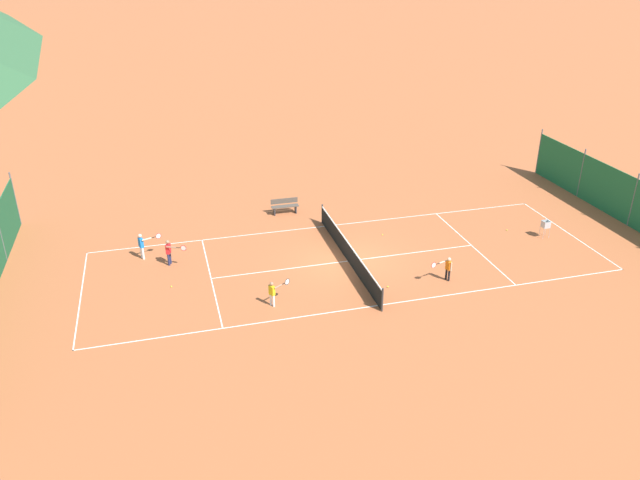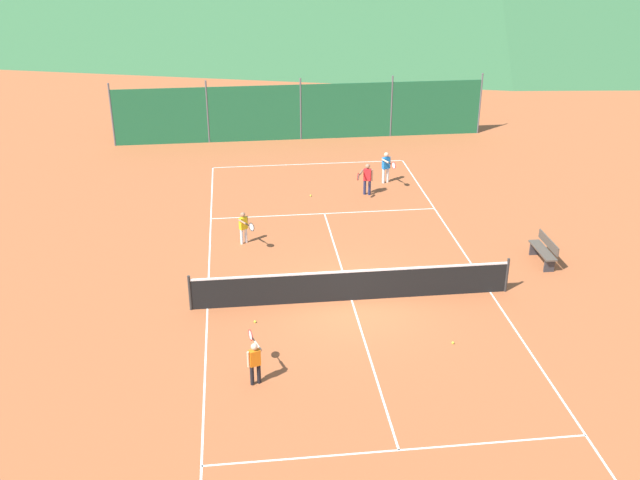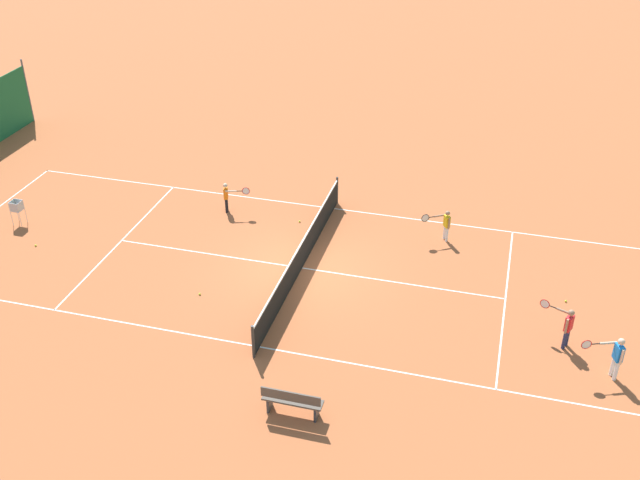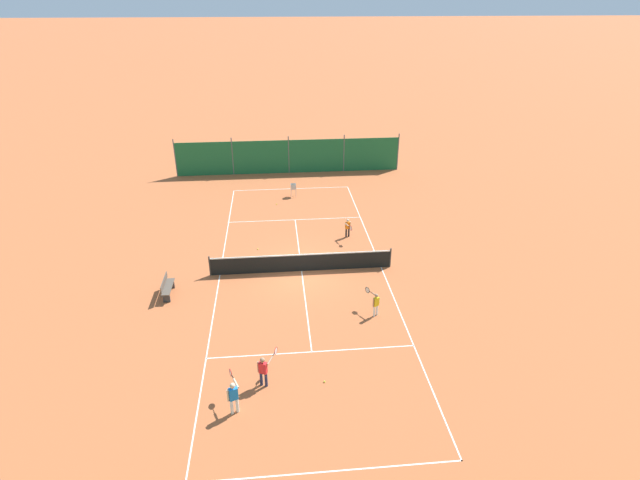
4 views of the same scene
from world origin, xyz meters
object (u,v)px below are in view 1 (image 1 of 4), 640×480
at_px(player_near_service, 169,251).
at_px(ball_hopper, 546,225).
at_px(player_far_service, 447,267).
at_px(player_near_baseline, 273,292).
at_px(courtside_bench, 285,206).
at_px(tennis_net, 348,252).
at_px(tennis_ball_by_net_left, 507,230).
at_px(tennis_ball_mid_court, 388,287).
at_px(tennis_ball_far_corner, 383,235).
at_px(player_far_baseline, 142,244).
at_px(tennis_ball_near_corner, 171,287).

xyz_separation_m(player_near_service, ball_hopper, (-1.93, -18.46, -0.07)).
bearing_deg(player_far_service, player_near_baseline, 90.39).
xyz_separation_m(player_near_service, courtside_bench, (4.51, -6.41, -0.28)).
bearing_deg(tennis_net, ball_hopper, -90.51).
relative_size(tennis_ball_by_net_left, tennis_ball_mid_court, 1.00).
bearing_deg(tennis_ball_mid_court, tennis_ball_far_corner, -18.05).
relative_size(player_far_baseline, courtside_bench, 0.85).
distance_m(tennis_net, courtside_bench, 6.55).
xyz_separation_m(player_far_baseline, player_near_baseline, (-5.78, -5.10, -0.09)).
bearing_deg(tennis_ball_near_corner, ball_hopper, -89.31).
bearing_deg(ball_hopper, player_near_service, 84.03).
bearing_deg(player_far_service, ball_hopper, -67.51).
height_order(player_far_baseline, player_near_baseline, player_far_baseline).
bearing_deg(tennis_ball_near_corner, courtside_bench, -44.30).
bearing_deg(tennis_ball_near_corner, tennis_ball_mid_court, -105.33).
xyz_separation_m(tennis_net, tennis_ball_far_corner, (2.25, -2.57, -0.47)).
distance_m(player_far_baseline, tennis_ball_mid_court, 11.65).
xyz_separation_m(player_far_baseline, courtside_bench, (3.51, -7.61, -0.29)).
bearing_deg(tennis_ball_by_net_left, tennis_ball_near_corner, 94.73).
height_order(player_near_baseline, player_near_service, player_near_service).
relative_size(player_near_service, courtside_bench, 0.83).
distance_m(tennis_net, player_far_service, 4.66).
bearing_deg(player_near_baseline, courtside_bench, -15.11).
bearing_deg(tennis_net, tennis_ball_by_net_left, -83.02).
bearing_deg(tennis_ball_far_corner, tennis_ball_near_corner, 103.48).
bearing_deg(tennis_ball_near_corner, tennis_net, -87.77).
height_order(player_near_service, tennis_ball_near_corner, player_near_service).
bearing_deg(ball_hopper, tennis_ball_mid_court, 105.94).
height_order(player_far_baseline, tennis_ball_far_corner, player_far_baseline).
distance_m(player_far_service, tennis_ball_mid_court, 2.80).
height_order(player_near_service, courtside_bench, player_near_service).
xyz_separation_m(player_near_service, tennis_ball_near_corner, (-2.15, 0.09, -0.69)).
bearing_deg(player_near_baseline, player_far_baseline, 41.40).
height_order(player_near_baseline, tennis_ball_far_corner, player_near_baseline).
bearing_deg(ball_hopper, tennis_ball_by_net_left, 49.70).
bearing_deg(tennis_ball_mid_court, ball_hopper, -74.06).
distance_m(tennis_ball_by_net_left, tennis_ball_mid_court, 8.97).
height_order(tennis_ball_near_corner, tennis_ball_by_net_left, same).
distance_m(tennis_ball_far_corner, ball_hopper, 8.21).
bearing_deg(player_near_baseline, player_near_service, 39.17).
xyz_separation_m(player_near_service, tennis_ball_far_corner, (0.41, -10.62, -0.69)).
distance_m(player_near_baseline, tennis_ball_far_corner, 8.52).
bearing_deg(tennis_ball_by_net_left, player_near_baseline, 107.11).
distance_m(player_near_service, tennis_ball_mid_court, 10.12).
relative_size(player_near_baseline, tennis_ball_by_net_left, 16.90).
bearing_deg(courtside_bench, tennis_ball_by_net_left, -116.22).
height_order(tennis_net, tennis_ball_by_net_left, tennis_net).
bearing_deg(ball_hopper, tennis_ball_far_corner, 73.36).
bearing_deg(tennis_ball_mid_court, player_near_baseline, 91.63).
distance_m(tennis_net, tennis_ball_near_corner, 8.17).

